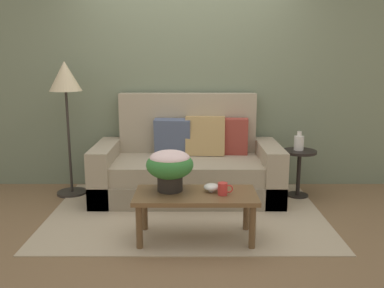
{
  "coord_description": "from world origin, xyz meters",
  "views": [
    {
      "loc": [
        0.06,
        -3.85,
        1.54
      ],
      "look_at": [
        0.06,
        0.02,
        0.73
      ],
      "focal_mm": 38.67,
      "sensor_mm": 36.0,
      "label": 1
    }
  ],
  "objects_px": {
    "couch": "(188,166)",
    "side_table": "(298,165)",
    "coffee_table": "(195,200)",
    "snack_bowl": "(211,187)",
    "potted_plant": "(169,165)",
    "table_vase": "(298,142)",
    "coffee_mug": "(222,189)",
    "floor_lamp": "(65,87)"
  },
  "relations": [
    {
      "from": "coffee_table",
      "to": "snack_bowl",
      "type": "xyz_separation_m",
      "value": [
        0.14,
        0.05,
        0.1
      ]
    },
    {
      "from": "coffee_table",
      "to": "table_vase",
      "type": "relative_size",
      "value": 4.93
    },
    {
      "from": "couch",
      "to": "snack_bowl",
      "type": "relative_size",
      "value": 14.74
    },
    {
      "from": "couch",
      "to": "side_table",
      "type": "relative_size",
      "value": 3.8
    },
    {
      "from": "floor_lamp",
      "to": "coffee_table",
      "type": "bearing_deg",
      "value": -40.6
    },
    {
      "from": "potted_plant",
      "to": "couch",
      "type": "bearing_deg",
      "value": 82.25
    },
    {
      "from": "coffee_mug",
      "to": "snack_bowl",
      "type": "relative_size",
      "value": 0.94
    },
    {
      "from": "couch",
      "to": "coffee_mug",
      "type": "distance_m",
      "value": 1.25
    },
    {
      "from": "side_table",
      "to": "table_vase",
      "type": "height_order",
      "value": "table_vase"
    },
    {
      "from": "side_table",
      "to": "couch",
      "type": "bearing_deg",
      "value": 177.78
    },
    {
      "from": "coffee_table",
      "to": "snack_bowl",
      "type": "relative_size",
      "value": 7.51
    },
    {
      "from": "couch",
      "to": "potted_plant",
      "type": "relative_size",
      "value": 5.02
    },
    {
      "from": "side_table",
      "to": "coffee_mug",
      "type": "relative_size",
      "value": 4.15
    },
    {
      "from": "couch",
      "to": "floor_lamp",
      "type": "distance_m",
      "value": 1.61
    },
    {
      "from": "table_vase",
      "to": "coffee_mug",
      "type": "bearing_deg",
      "value": -128.17
    },
    {
      "from": "coffee_mug",
      "to": "table_vase",
      "type": "xyz_separation_m",
      "value": [
        0.92,
        1.17,
        0.15
      ]
    },
    {
      "from": "floor_lamp",
      "to": "snack_bowl",
      "type": "distance_m",
      "value": 2.08
    },
    {
      "from": "side_table",
      "to": "floor_lamp",
      "type": "xyz_separation_m",
      "value": [
        -2.57,
        0.09,
        0.85
      ]
    },
    {
      "from": "coffee_table",
      "to": "potted_plant",
      "type": "distance_m",
      "value": 0.37
    },
    {
      "from": "side_table",
      "to": "coffee_mug",
      "type": "xyz_separation_m",
      "value": [
        -0.93,
        -1.16,
        0.1
      ]
    },
    {
      "from": "couch",
      "to": "side_table",
      "type": "xyz_separation_m",
      "value": [
        1.23,
        -0.05,
        0.03
      ]
    },
    {
      "from": "coffee_table",
      "to": "floor_lamp",
      "type": "height_order",
      "value": "floor_lamp"
    },
    {
      "from": "couch",
      "to": "potted_plant",
      "type": "distance_m",
      "value": 1.14
    },
    {
      "from": "potted_plant",
      "to": "snack_bowl",
      "type": "bearing_deg",
      "value": -4.03
    },
    {
      "from": "snack_bowl",
      "to": "floor_lamp",
      "type": "bearing_deg",
      "value": 143.13
    },
    {
      "from": "coffee_table",
      "to": "floor_lamp",
      "type": "xyz_separation_m",
      "value": [
        -1.41,
        1.21,
        0.87
      ]
    },
    {
      "from": "floor_lamp",
      "to": "potted_plant",
      "type": "distance_m",
      "value": 1.75
    },
    {
      "from": "table_vase",
      "to": "snack_bowl",
      "type": "bearing_deg",
      "value": -132.99
    },
    {
      "from": "coffee_table",
      "to": "table_vase",
      "type": "xyz_separation_m",
      "value": [
        1.15,
        1.14,
        0.26
      ]
    },
    {
      "from": "couch",
      "to": "table_vase",
      "type": "height_order",
      "value": "couch"
    },
    {
      "from": "coffee_mug",
      "to": "floor_lamp",
      "type": "bearing_deg",
      "value": 142.75
    },
    {
      "from": "snack_bowl",
      "to": "table_vase",
      "type": "bearing_deg",
      "value": 47.01
    },
    {
      "from": "floor_lamp",
      "to": "coffee_mug",
      "type": "xyz_separation_m",
      "value": [
        1.64,
        -1.25,
        -0.76
      ]
    },
    {
      "from": "side_table",
      "to": "coffee_mug",
      "type": "bearing_deg",
      "value": -128.87
    },
    {
      "from": "coffee_mug",
      "to": "side_table",
      "type": "bearing_deg",
      "value": 51.13
    },
    {
      "from": "side_table",
      "to": "floor_lamp",
      "type": "height_order",
      "value": "floor_lamp"
    },
    {
      "from": "floor_lamp",
      "to": "potted_plant",
      "type": "relative_size",
      "value": 3.72
    },
    {
      "from": "potted_plant",
      "to": "coffee_mug",
      "type": "relative_size",
      "value": 3.13
    },
    {
      "from": "couch",
      "to": "table_vase",
      "type": "xyz_separation_m",
      "value": [
        1.22,
        -0.03,
        0.28
      ]
    },
    {
      "from": "side_table",
      "to": "floor_lamp",
      "type": "bearing_deg",
      "value": 177.99
    },
    {
      "from": "coffee_table",
      "to": "coffee_mug",
      "type": "relative_size",
      "value": 8.02
    },
    {
      "from": "coffee_table",
      "to": "floor_lamp",
      "type": "relative_size",
      "value": 0.69
    }
  ]
}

